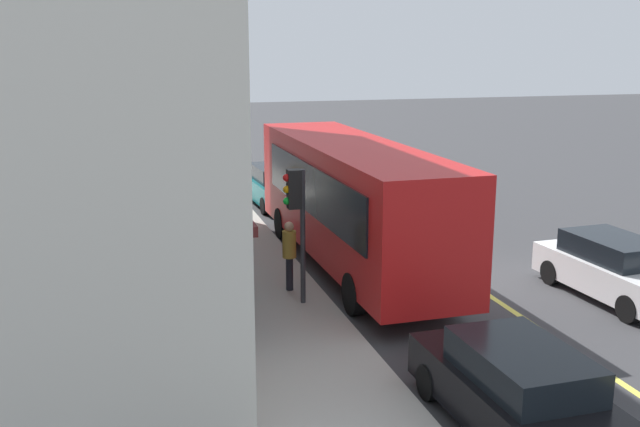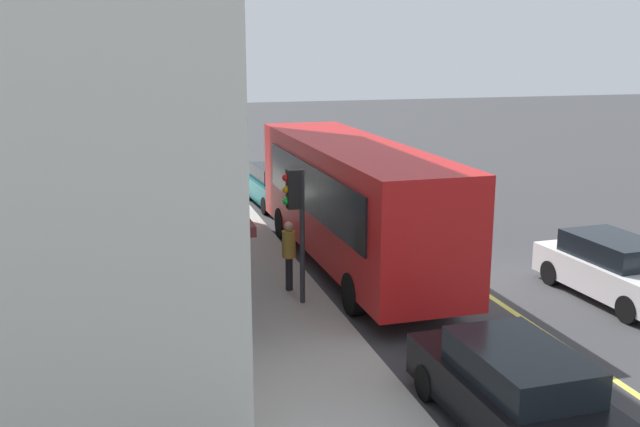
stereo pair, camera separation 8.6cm
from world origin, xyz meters
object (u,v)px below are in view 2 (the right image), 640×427
Objects in this scene: car_white at (615,269)px; pedestrian_by_curb at (289,249)px; traffic_light at (295,205)px; car_black at (514,391)px; pedestrian_near_storefront at (204,184)px; car_teal at (276,186)px; bus at (351,198)px.

pedestrian_by_curb is at bearing 73.05° from car_white.
car_black is (-6.45, -2.00, -1.79)m from traffic_light.
pedestrian_by_curb reaches higher than car_black.
car_white is at bearing -106.95° from pedestrian_by_curb.
traffic_light is 10.68m from pedestrian_near_storefront.
pedestrian_by_curb reaches higher than car_teal.
pedestrian_near_storefront is (7.69, 3.15, -0.86)m from bus.
pedestrian_near_storefront is (11.93, 8.60, 0.38)m from car_white.
bus reaches higher than car_white.
pedestrian_by_curb is (0.96, -0.06, -1.33)m from traffic_light.
pedestrian_near_storefront is 9.64m from pedestrian_by_curb.
bus is 8.53m from car_teal.
car_black is 2.66× the size of pedestrian_near_storefront.
traffic_light is 1.96× the size of pedestrian_near_storefront.
traffic_light is 1.83× the size of pedestrian_by_curb.
car_white is (-4.24, -5.44, -1.24)m from bus.
bus is 3.70m from traffic_light.
bus is 6.39× the size of pedestrian_by_curb.
traffic_light is 1.64m from pedestrian_by_curb.
bus reaches higher than traffic_light.
car_teal is at bearing 24.34° from car_white.
pedestrian_by_curb is at bearing -174.45° from pedestrian_near_storefront.
pedestrian_near_storefront is at bearing 9.60° from car_black.
bus is 9.39m from car_black.
pedestrian_near_storefront is at bearing 104.64° from car_teal.
car_white and car_teal have the same top height.
pedestrian_near_storefront is at bearing 5.55° from pedestrian_by_curb.
traffic_light is at bearing 170.04° from car_teal.
car_black is at bearing 178.30° from bus.
bus is at bearing -38.50° from traffic_light.
pedestrian_by_curb is at bearing -3.48° from traffic_light.
car_teal is (11.30, -1.98, -1.79)m from traffic_light.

